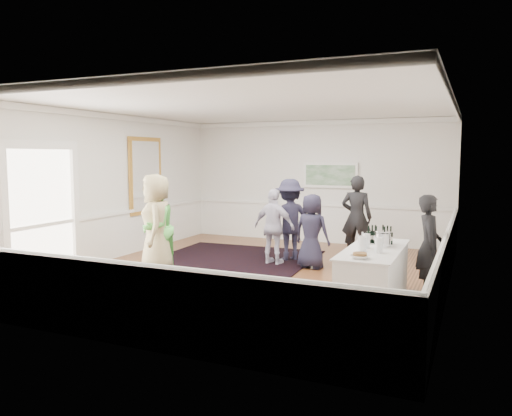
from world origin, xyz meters
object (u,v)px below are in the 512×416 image
at_px(ice_bucket, 383,239).
at_px(bartender, 429,245).
at_px(guest_lilac, 274,227).
at_px(nut_bowl, 360,256).
at_px(guest_green, 156,227).
at_px(guest_navy, 312,231).
at_px(guest_tan, 156,224).
at_px(guest_dark_a, 290,220).
at_px(guest_dark_b, 357,217).
at_px(serving_table, 374,276).

bearing_deg(ice_bucket, bartender, 45.49).
relative_size(guest_lilac, nut_bowl, 6.16).
bearing_deg(ice_bucket, guest_lilac, 145.01).
distance_m(guest_green, guest_lilac, 2.45).
relative_size(guest_navy, ice_bucket, 5.83).
xyz_separation_m(guest_tan, guest_dark_a, (1.90, 2.25, -0.08)).
bearing_deg(nut_bowl, ice_bucket, 82.47).
relative_size(bartender, guest_green, 0.92).
bearing_deg(guest_dark_b, guest_lilac, 40.00).
height_order(guest_green, guest_lilac, guest_green).
bearing_deg(guest_navy, guest_tan, 42.69).
relative_size(guest_lilac, guest_dark_b, 0.86).
relative_size(guest_dark_b, guest_navy, 1.22).
distance_m(guest_dark_a, nut_bowl, 4.04).
bearing_deg(guest_lilac, guest_navy, -173.92).
distance_m(guest_navy, ice_bucket, 2.46).
height_order(guest_dark_a, ice_bucket, guest_dark_a).
bearing_deg(guest_tan, bartender, 62.68).
height_order(serving_table, guest_navy, guest_navy).
distance_m(guest_lilac, ice_bucket, 3.10).
height_order(guest_tan, guest_lilac, guest_tan).
bearing_deg(guest_navy, serving_table, 138.65).
distance_m(bartender, guest_dark_b, 2.99).
relative_size(serving_table, ice_bucket, 8.23).
bearing_deg(guest_dark_b, serving_table, 104.75).
height_order(bartender, guest_green, guest_green).
bearing_deg(serving_table, guest_dark_b, 106.83).
bearing_deg(serving_table, guest_navy, 129.21).
distance_m(guest_dark_a, guest_dark_b, 1.50).
height_order(guest_dark_a, nut_bowl, guest_dark_a).
bearing_deg(guest_navy, nut_bowl, 128.73).
distance_m(guest_tan, guest_green, 0.11).
relative_size(guest_green, guest_dark_b, 0.97).
height_order(serving_table, bartender, bartender).
bearing_deg(nut_bowl, guest_dark_b, 103.02).
bearing_deg(guest_navy, guest_dark_b, -105.67).
distance_m(bartender, ice_bucket, 0.92).
relative_size(guest_green, guest_lilac, 1.12).
relative_size(guest_tan, guest_dark_a, 1.09).
bearing_deg(guest_dark_a, ice_bucket, 98.80).
height_order(bartender, nut_bowl, bartender).
relative_size(bartender, guest_navy, 1.09).
distance_m(serving_table, guest_dark_b, 3.49).
height_order(guest_lilac, guest_dark_b, guest_dark_b).
xyz_separation_m(bartender, guest_tan, (-4.93, -0.58, 0.14)).
bearing_deg(guest_tan, ice_bucket, 55.07).
xyz_separation_m(guest_dark_b, guest_navy, (-0.62, -1.32, -0.17)).
relative_size(bartender, guest_tan, 0.85).
bearing_deg(guest_lilac, guest_dark_a, -98.23).
height_order(serving_table, guest_dark_a, guest_dark_a).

